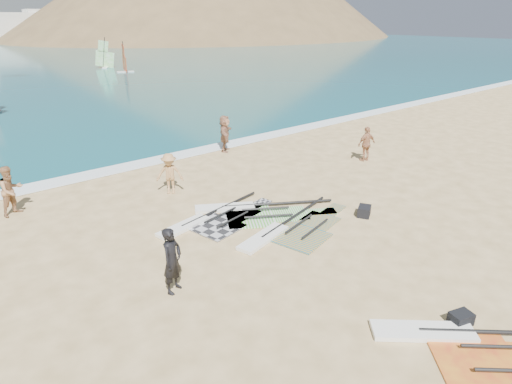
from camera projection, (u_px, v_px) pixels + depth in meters
ground at (365, 250)px, 13.44m from camera, size 300.00×300.00×0.00m
surf_line at (170, 158)px, 22.18m from camera, size 300.00×1.20×0.04m
headland_main at (216, 37)px, 156.14m from camera, size 143.00×143.00×45.00m
headland_minor at (270, 34)px, 183.99m from camera, size 70.00×70.00×28.00m
rig_grey at (211, 221)px, 15.23m from camera, size 4.94×2.38×0.19m
rig_green at (254, 211)px, 15.99m from camera, size 4.74×3.91×0.20m
rig_orange at (291, 230)px, 14.55m from camera, size 5.24×2.69×0.20m
rig_red at (480, 348)px, 9.39m from camera, size 4.52×4.75×0.20m
gear_bag_near at (364, 211)px, 15.67m from camera, size 0.72×0.66×0.37m
gear_bag_far at (461, 319)px, 10.14m from camera, size 0.60×0.50×0.31m
person_wetsuit at (172, 261)px, 11.09m from camera, size 0.80×0.71×1.85m
beachgoer_left at (11, 191)px, 15.55m from camera, size 1.12×1.02×1.86m
beachgoer_mid at (170, 174)px, 17.46m from camera, size 1.26×1.17×1.70m
beachgoer_back at (366, 144)px, 21.43m from camera, size 1.10×0.63×1.76m
beachgoer_right at (225, 133)px, 22.98m from camera, size 1.65×1.73×1.96m
windsurfer_centre at (124, 63)px, 55.77m from camera, size 2.23×2.57×3.92m
windsurfer_right at (105, 59)px, 60.48m from camera, size 2.44×2.31×4.20m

